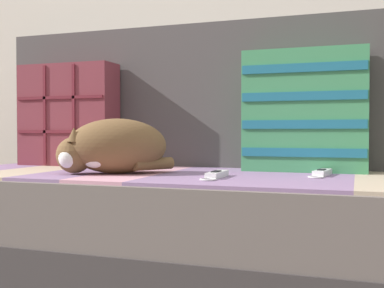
{
  "coord_description": "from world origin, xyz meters",
  "views": [
    {
      "loc": [
        0.62,
        -1.39,
        0.53
      ],
      "look_at": [
        0.11,
        0.08,
        0.49
      ],
      "focal_mm": 45.0,
      "sensor_mm": 36.0,
      "label": 1
    }
  ],
  "objects": [
    {
      "name": "throw_pillow_striped",
      "position": [
        0.44,
        0.33,
        0.6
      ],
      "size": [
        0.42,
        0.14,
        0.43
      ],
      "color": "#3D8956",
      "rests_on": "couch"
    },
    {
      "name": "throw_pillow_quilted",
      "position": [
        -0.53,
        0.33,
        0.6
      ],
      "size": [
        0.42,
        0.14,
        0.42
      ],
      "color": "brown",
      "rests_on": "couch"
    },
    {
      "name": "sofa_backrest",
      "position": [
        0.0,
        0.48,
        0.67
      ],
      "size": [
        1.69,
        0.14,
        0.57
      ],
      "color": "#474242",
      "rests_on": "couch"
    },
    {
      "name": "game_remote_near",
      "position": [
        0.51,
        0.18,
        0.4
      ],
      "size": [
        0.07,
        0.19,
        0.02
      ],
      "color": "white",
      "rests_on": "couch"
    },
    {
      "name": "couch",
      "position": [
        0.0,
        0.16,
        0.19
      ],
      "size": [
        1.73,
        0.78,
        0.39
      ],
      "color": "#3D3838",
      "rests_on": "ground_plane"
    },
    {
      "name": "game_remote_far",
      "position": [
        0.21,
        0.01,
        0.4
      ],
      "size": [
        0.05,
        0.19,
        0.02
      ],
      "color": "white",
      "rests_on": "couch"
    },
    {
      "name": "sleeping_cat",
      "position": [
        -0.16,
        0.03,
        0.47
      ],
      "size": [
        0.38,
        0.34,
        0.18
      ],
      "color": "brown",
      "rests_on": "couch"
    }
  ]
}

